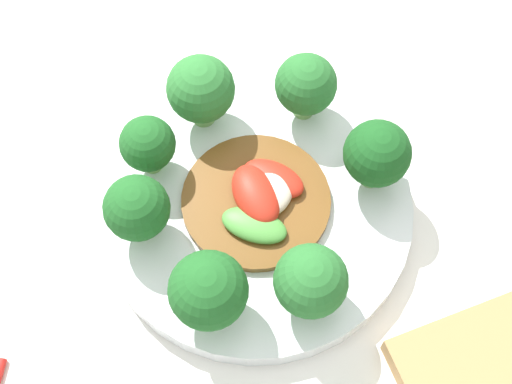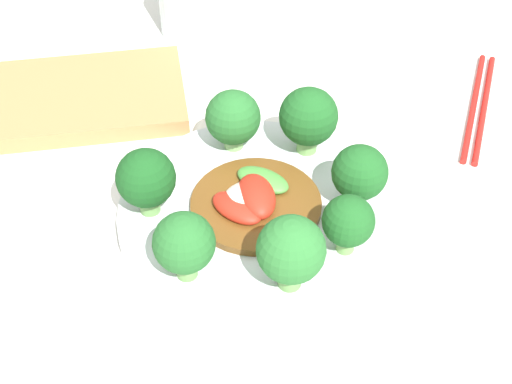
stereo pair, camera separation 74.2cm
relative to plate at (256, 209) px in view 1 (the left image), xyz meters
name	(u,v)px [view 1 (the left image)]	position (x,y,z in m)	size (l,w,h in m)	color
table	(236,373)	(0.04, 0.04, -0.37)	(1.03, 0.90, 0.72)	silver
plate	(256,209)	(0.00, 0.00, 0.00)	(0.26, 0.26, 0.02)	silver
broccoli_east	(137,209)	(0.10, -0.01, 0.05)	(0.05, 0.05, 0.07)	#70A356
broccoli_north	(311,281)	(-0.01, 0.09, 0.05)	(0.06, 0.06, 0.07)	#89B76B
broccoli_southwest	(306,85)	(-0.07, -0.07, 0.05)	(0.05, 0.05, 0.07)	#70A356
broccoli_west	(377,154)	(-0.10, 0.01, 0.05)	(0.06, 0.06, 0.07)	#70A356
broccoli_south	(201,90)	(0.02, -0.10, 0.05)	(0.06, 0.06, 0.07)	#70A356
broccoli_southeast	(148,144)	(0.07, -0.06, 0.05)	(0.05, 0.05, 0.06)	#7AAD5B
broccoli_northeast	(208,291)	(0.06, 0.08, 0.05)	(0.06, 0.06, 0.07)	#7AAD5B
stirfry_center	(259,198)	(0.00, 0.00, 0.02)	(0.13, 0.13, 0.03)	brown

